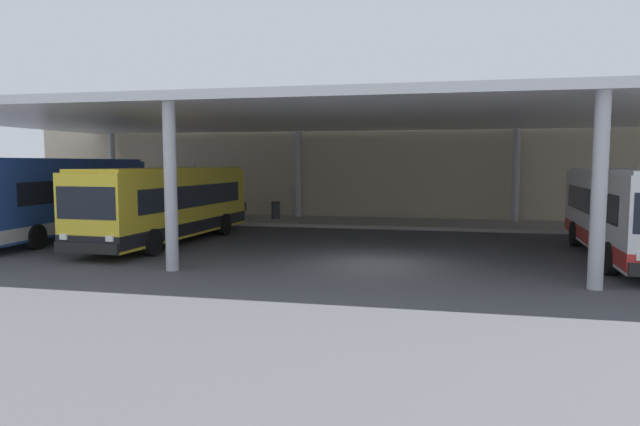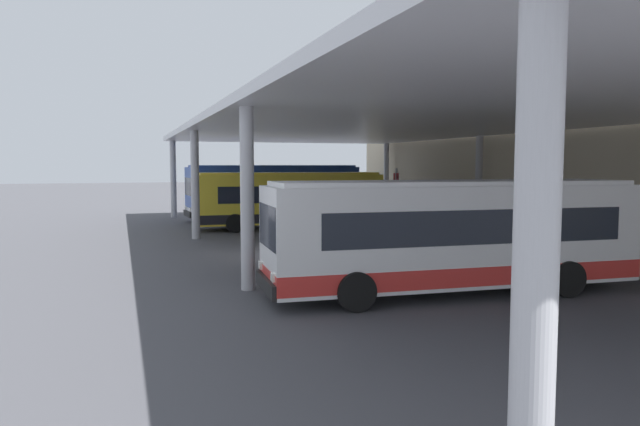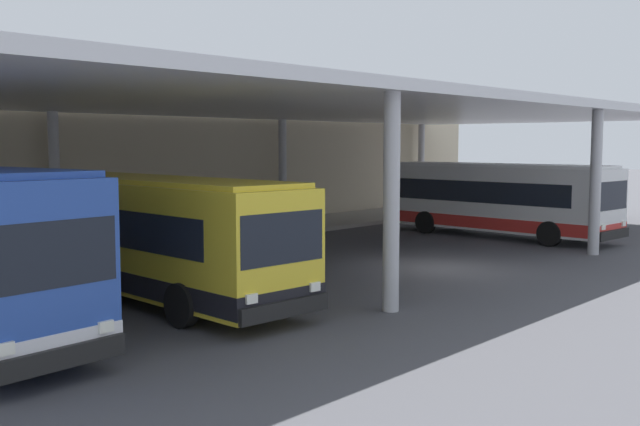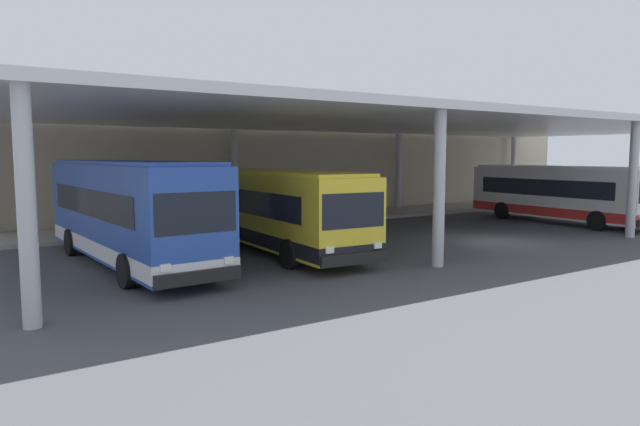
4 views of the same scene
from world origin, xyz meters
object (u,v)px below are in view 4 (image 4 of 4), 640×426
object	(u,v)px
bus_nearest_bay	(129,211)
trash_bin	(233,213)
bench_waiting	(185,216)
bus_middle_bay	(558,193)
bus_second_bay	(279,210)
banner_sign	(155,192)

from	to	relation	value
bus_nearest_bay	trash_bin	bearing A→B (deg)	46.92
bus_nearest_bay	bench_waiting	xyz separation A→B (m)	(4.98, 8.18, -1.18)
bus_nearest_bay	bus_middle_bay	bearing A→B (deg)	-2.11
bus_second_bay	bus_nearest_bay	bearing A→B (deg)	174.25
trash_bin	bus_nearest_bay	bearing A→B (deg)	-133.08
bus_second_bay	bench_waiting	world-z (taller)	bus_second_bay
bench_waiting	banner_sign	distance (m)	2.40
bus_nearest_bay	banner_sign	distance (m)	7.97
bus_middle_bay	trash_bin	distance (m)	18.10
bus_second_bay	bus_middle_bay	world-z (taller)	same
bench_waiting	banner_sign	xyz separation A→B (m)	(-1.80, -0.88, 1.32)
bus_nearest_bay	bus_middle_bay	world-z (taller)	bus_nearest_bay
bench_waiting	banner_sign	world-z (taller)	banner_sign
bus_nearest_bay	bus_second_bay	bearing A→B (deg)	-5.75
bench_waiting	bus_nearest_bay	bearing A→B (deg)	-121.34
bench_waiting	bus_middle_bay	bearing A→B (deg)	-26.26
trash_bin	banner_sign	xyz separation A→B (m)	(-4.50, -0.91, 1.30)
trash_bin	banner_sign	bearing A→B (deg)	-168.59
bus_middle_bay	bus_second_bay	bearing A→B (deg)	179.04
bus_second_bay	banner_sign	size ratio (longest dim) A/B	3.33
bus_middle_bay	bus_nearest_bay	bearing A→B (deg)	177.89
bus_second_bay	banner_sign	distance (m)	8.24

